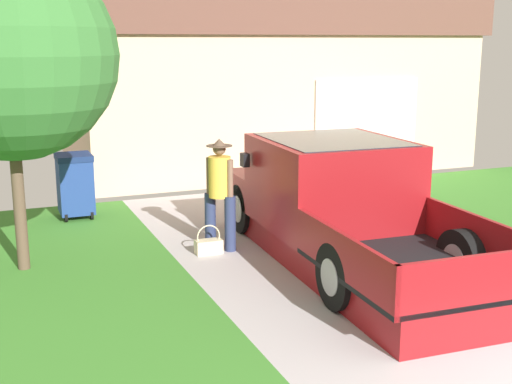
{
  "coord_description": "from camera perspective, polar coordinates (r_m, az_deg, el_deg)",
  "views": [
    {
      "loc": [
        -5.01,
        -3.96,
        3.07
      ],
      "look_at": [
        -1.48,
        4.72,
        0.97
      ],
      "focal_mm": 47.21,
      "sensor_mm": 36.0,
      "label": 1
    }
  ],
  "objects": [
    {
      "name": "house_with_garage",
      "position": [
        17.25,
        0.47,
        9.6
      ],
      "size": [
        9.79,
        5.36,
        4.25
      ],
      "color": "#D4B190",
      "rests_on": "ground"
    },
    {
      "name": "pickup_truck",
      "position": [
        9.78,
        6.82,
        -1.12
      ],
      "size": [
        2.21,
        5.65,
        1.7
      ],
      "rotation": [
        0.0,
        0.0,
        -0.04
      ],
      "color": "maroon",
      "rests_on": "ground"
    },
    {
      "name": "handbag",
      "position": [
        9.98,
        -4.03,
        -4.53
      ],
      "size": [
        0.4,
        0.19,
        0.44
      ],
      "color": "beige",
      "rests_on": "ground"
    },
    {
      "name": "wheeled_trash_bin",
      "position": [
        12.31,
        -15.08,
        0.7
      ],
      "size": [
        0.6,
        0.72,
        1.14
      ],
      "color": "navy",
      "rests_on": "ground"
    },
    {
      "name": "front_yard_tree",
      "position": [
        9.43,
        -19.86,
        10.65
      ],
      "size": [
        2.72,
        2.88,
        4.23
      ],
      "color": "brown",
      "rests_on": "ground"
    },
    {
      "name": "person_with_hat",
      "position": [
        10.01,
        -3.09,
        0.19
      ],
      "size": [
        0.38,
        0.47,
        1.68
      ],
      "rotation": [
        0.0,
        0.0,
        -0.96
      ],
      "color": "navy",
      "rests_on": "ground"
    }
  ]
}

